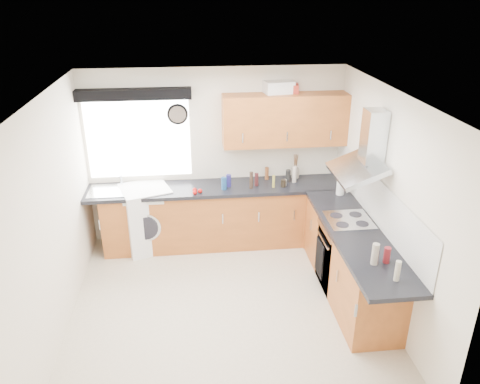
{
  "coord_description": "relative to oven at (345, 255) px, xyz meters",
  "views": [
    {
      "loc": [
        -0.33,
        -4.48,
        3.5
      ],
      "look_at": [
        0.25,
        0.85,
        1.1
      ],
      "focal_mm": 35.0,
      "sensor_mm": 36.0,
      "label": 1
    }
  ],
  "objects": [
    {
      "name": "wall_right",
      "position": [
        0.3,
        -0.3,
        0.82
      ],
      "size": [
        0.02,
        3.6,
        2.5
      ],
      "primitive_type": "cube",
      "color": "silver",
      "rests_on": "ground_plane"
    },
    {
      "name": "worktop_back",
      "position": [
        -1.5,
        1.2,
        0.46
      ],
      "size": [
        3.6,
        0.62,
        0.05
      ],
      "primitive_type": "cube",
      "color": "black",
      "rests_on": "base_cab_back"
    },
    {
      "name": "jar_4",
      "position": [
        -0.4,
        1.23,
        0.6
      ],
      "size": [
        0.06,
        0.06,
        0.24
      ],
      "primitive_type": "cylinder",
      "color": "#C1B2A4",
      "rests_on": "worktop_back"
    },
    {
      "name": "bottle_0",
      "position": [
        0.08,
        -0.93,
        0.57
      ],
      "size": [
        0.07,
        0.07,
        0.17
      ],
      "primitive_type": "cylinder",
      "color": "maroon",
      "rests_on": "worktop_right"
    },
    {
      "name": "wall_back",
      "position": [
        -1.5,
        1.5,
        0.82
      ],
      "size": [
        3.6,
        0.02,
        2.5
      ],
      "primitive_type": "cube",
      "color": "silver",
      "rests_on": "ground_plane"
    },
    {
      "name": "jar_6",
      "position": [
        -1.34,
        1.19,
        0.57
      ],
      "size": [
        0.07,
        0.07,
        0.17
      ],
      "primitive_type": "cylinder",
      "color": "navy",
      "rests_on": "worktop_back"
    },
    {
      "name": "tomato_cluster",
      "position": [
        -1.79,
        1.0,
        0.52
      ],
      "size": [
        0.17,
        0.17,
        0.06
      ],
      "primitive_type": null,
      "rotation": [
        0.0,
        0.0,
        -0.3
      ],
      "color": "#B90C0A",
      "rests_on": "worktop_back"
    },
    {
      "name": "hob_plate",
      "position": [
        0.0,
        0.0,
        0.49
      ],
      "size": [
        0.52,
        0.52,
        0.01
      ],
      "primitive_type": "cube",
      "color": "silver",
      "rests_on": "worktop_right"
    },
    {
      "name": "storage_box",
      "position": [
        -0.49,
        1.42,
        1.78
      ],
      "size": [
        0.28,
        0.25,
        0.11
      ],
      "primitive_type": "cube",
      "rotation": [
        0.0,
        0.0,
        -0.17
      ],
      "color": "#A02A1E",
      "rests_on": "upper_cabinets"
    },
    {
      "name": "ceiling",
      "position": [
        -1.5,
        -0.3,
        2.08
      ],
      "size": [
        3.6,
        3.6,
        0.02
      ],
      "primitive_type": "cube",
      "color": "white",
      "rests_on": "wall_back"
    },
    {
      "name": "wall_clock",
      "position": [
        -2.0,
        1.46,
        1.45
      ],
      "size": [
        0.29,
        0.04,
        0.29
      ],
      "primitive_type": "cylinder",
      "rotation": [
        1.57,
        0.0,
        0.0
      ],
      "color": "black",
      "rests_on": "wall_back"
    },
    {
      "name": "kitchen_roll",
      "position": [
        0.12,
        0.75,
        0.6
      ],
      "size": [
        0.12,
        0.12,
        0.23
      ],
      "primitive_type": "cylinder",
      "rotation": [
        0.0,
        0.0,
        0.1
      ],
      "color": "white",
      "rests_on": "worktop_right"
    },
    {
      "name": "sink",
      "position": [
        -2.83,
        1.2,
        0.52
      ],
      "size": [
        0.84,
        0.46,
        0.1
      ],
      "primitive_type": null,
      "color": "silver",
      "rests_on": "worktop_back"
    },
    {
      "name": "bottle_3",
      "position": [
        -0.05,
        -0.94,
        0.6
      ],
      "size": [
        0.07,
        0.07,
        0.23
      ],
      "primitive_type": "cylinder",
      "color": "gray",
      "rests_on": "worktop_right"
    },
    {
      "name": "jar_8",
      "position": [
        -1.41,
        1.09,
        0.57
      ],
      "size": [
        0.07,
        0.07,
        0.17
      ],
      "primitive_type": "cylinder",
      "color": "navy",
      "rests_on": "worktop_back"
    },
    {
      "name": "jar_3",
      "position": [
        -1.04,
        1.08,
        0.61
      ],
      "size": [
        0.05,
        0.05,
        0.24
      ],
      "primitive_type": "cylinder",
      "color": "#2E2019",
      "rests_on": "worktop_back"
    },
    {
      "name": "bottle_2",
      "position": [
        0.05,
        -1.24,
        0.59
      ],
      "size": [
        0.05,
        0.05,
        0.21
      ],
      "primitive_type": "cylinder",
      "color": "#B6B09B",
      "rests_on": "worktop_right"
    },
    {
      "name": "wall_left",
      "position": [
        -3.3,
        -0.3,
        0.82
      ],
      "size": [
        0.02,
        3.6,
        2.5
      ],
      "primitive_type": "cube",
      "color": "silver",
      "rests_on": "ground_plane"
    },
    {
      "name": "window",
      "position": [
        -2.55,
        1.49,
        1.12
      ],
      "size": [
        1.4,
        0.02,
        1.1
      ],
      "primitive_type": "cube",
      "color": "white",
      "rests_on": "wall_back"
    },
    {
      "name": "jar_7",
      "position": [
        -0.95,
        1.17,
        0.58
      ],
      "size": [
        0.05,
        0.05,
        0.18
      ],
      "primitive_type": "cylinder",
      "color": "#3A1516",
      "rests_on": "worktop_back"
    },
    {
      "name": "jar_5",
      "position": [
        -0.49,
        1.25,
        0.57
      ],
      "size": [
        0.07,
        0.07,
        0.18
      ],
      "primitive_type": "cylinder",
      "color": "black",
      "rests_on": "worktop_back"
    },
    {
      "name": "washing_machine",
      "position": [
        -2.5,
        1.22,
        0.04
      ],
      "size": [
        0.79,
        0.78,
        0.92
      ],
      "primitive_type": "cube",
      "rotation": [
        0.0,
        0.0,
        0.33
      ],
      "color": "white",
      "rests_on": "ground_plane"
    },
    {
      "name": "splashback",
      "position": [
        0.29,
        0.0,
        0.75
      ],
      "size": [
        0.01,
        3.0,
        0.54
      ],
      "primitive_type": "cube",
      "color": "white",
      "rests_on": "wall_right"
    },
    {
      "name": "base_cab_right",
      "position": [
        0.01,
        -0.15,
        0.01
      ],
      "size": [
        0.58,
        2.1,
        0.86
      ],
      "primitive_type": "cube",
      "color": "brown",
      "rests_on": "ground_plane"
    },
    {
      "name": "worktop_right",
      "position": [
        0.0,
        -0.3,
        0.46
      ],
      "size": [
        0.62,
        2.42,
        0.05
      ],
      "primitive_type": "cube",
      "color": "black",
      "rests_on": "base_cab_right"
    },
    {
      "name": "casserole",
      "position": [
        -0.64,
        1.42,
        1.81
      ],
      "size": [
        0.42,
        0.34,
        0.16
      ],
      "primitive_type": "cube",
      "rotation": [
        0.0,
        0.0,
        0.16
      ],
      "color": "white",
      "rests_on": "upper_cabinets"
    },
    {
      "name": "base_cab_back",
      "position": [
        -1.6,
        1.21,
        0.01
      ],
      "size": [
        3.0,
        0.58,
        0.86
      ],
      "primitive_type": "cube",
      "color": "brown",
      "rests_on": "ground_plane"
    },
    {
      "name": "ground_plane",
      "position": [
        -1.5,
        -0.3,
        -0.42
      ],
      "size": [
        3.6,
        3.6,
        0.0
      ],
      "primitive_type": "plane",
      "color": "beige"
    },
    {
      "name": "bottle_1",
      "position": [
        -0.03,
        -0.93,
        0.56
      ],
      "size": [
        0.05,
        0.05,
        0.14
      ],
      "primitive_type": "cylinder",
      "color": "#3A1915",
      "rests_on": "worktop_right"
    },
    {
      "name": "jar_2",
      "position": [
        -0.56,
        1.12,
        0.53
      ],
      "size": [
        0.06,
        0.06,
        0.09
      ],
      "primitive_type": "cylinder",
      "color": "#ADA394",
      "rests_on": "worktop_back"
    },
    {
      "name": "extractor_hood",
      "position": [
        0.1,
        -0.0,
        1.34
      ],
      "size": [
        0.52,
        0.78,
        0.66
      ],
      "primitive_type": null,
      "color": "silver",
      "rests_on": "wall_right"
    },
    {
      "name": "jar_9",
      "position": [
        -0.59,
        1.08,
        0.54
      ],
      "size": [
        0.07,
        0.07,
        0.11
      ],
      "primitive_type": "cylinder",
      "color": "black",
      "rests_on": "worktop_back"
    },
    {
      "name": "wall_front",
      "position": [
        -1.5,
        -2.1,
        0.82
      ],
      "size": [
        3.6,
        0.02,
        2.5
      ],
      "primitive_type": "cube",
      "color": "silver",
      "rests_on": "ground_plane"
    },
    {
      "name": "jar_0",
      "position": [
        -0.72,
        1.08,
        0.57
      ],
      "size": [
        0.04,
        0.04,
        0.18
      ],
      "primitive_type": "cylinder",
      "color": "#A59B39",
      "rests_on": "worktop_back"
    },
    {
      "name": "window_blind",
      "position": [
        -2.55,
        1.4,
        1.76
      ],
      "size": [
        1.5,
        0.18,
        0.14
      ],
      "primitive_type": "cube",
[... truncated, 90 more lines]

